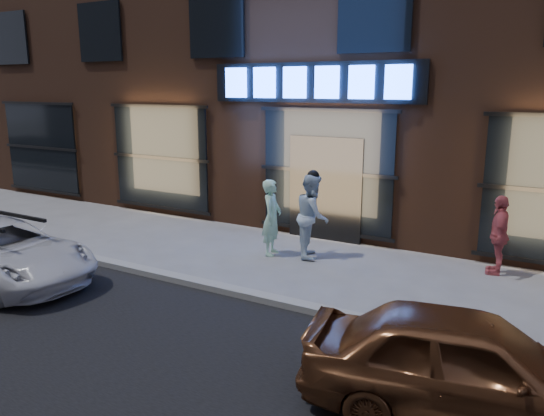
{
  "coord_description": "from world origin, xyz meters",
  "views": [
    {
      "loc": [
        4.92,
        -7.12,
        3.51
      ],
      "look_at": [
        -0.09,
        1.6,
        1.2
      ],
      "focal_mm": 35.0,
      "sensor_mm": 36.0,
      "label": 1
    }
  ],
  "objects_px": {
    "passerby": "(499,235)",
    "white_suv": "(1,252)",
    "man_cap": "(312,216)",
    "gold_sedan": "(469,366)",
    "man_bowtie": "(272,217)"
  },
  "relations": [
    {
      "from": "man_cap",
      "to": "passerby",
      "type": "distance_m",
      "value": 3.62
    },
    {
      "from": "man_bowtie",
      "to": "passerby",
      "type": "xyz_separation_m",
      "value": [
        4.33,
        1.11,
        -0.04
      ]
    },
    {
      "from": "man_bowtie",
      "to": "white_suv",
      "type": "xyz_separation_m",
      "value": [
        -3.52,
        -3.85,
        -0.26
      ]
    },
    {
      "from": "passerby",
      "to": "white_suv",
      "type": "height_order",
      "value": "passerby"
    },
    {
      "from": "man_bowtie",
      "to": "gold_sedan",
      "type": "distance_m",
      "value": 6.12
    },
    {
      "from": "man_cap",
      "to": "gold_sedan",
      "type": "height_order",
      "value": "man_cap"
    },
    {
      "from": "man_cap",
      "to": "white_suv",
      "type": "bearing_deg",
      "value": 109.05
    },
    {
      "from": "passerby",
      "to": "white_suv",
      "type": "distance_m",
      "value": 9.29
    },
    {
      "from": "white_suv",
      "to": "gold_sedan",
      "type": "distance_m",
      "value": 8.2
    },
    {
      "from": "man_cap",
      "to": "white_suv",
      "type": "xyz_separation_m",
      "value": [
        -4.32,
        -4.16,
        -0.33
      ]
    },
    {
      "from": "man_bowtie",
      "to": "gold_sedan",
      "type": "relative_size",
      "value": 0.45
    },
    {
      "from": "passerby",
      "to": "white_suv",
      "type": "bearing_deg",
      "value": -63.66
    },
    {
      "from": "passerby",
      "to": "gold_sedan",
      "type": "relative_size",
      "value": 0.43
    },
    {
      "from": "man_cap",
      "to": "white_suv",
      "type": "height_order",
      "value": "man_cap"
    },
    {
      "from": "man_cap",
      "to": "gold_sedan",
      "type": "relative_size",
      "value": 0.49
    }
  ]
}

